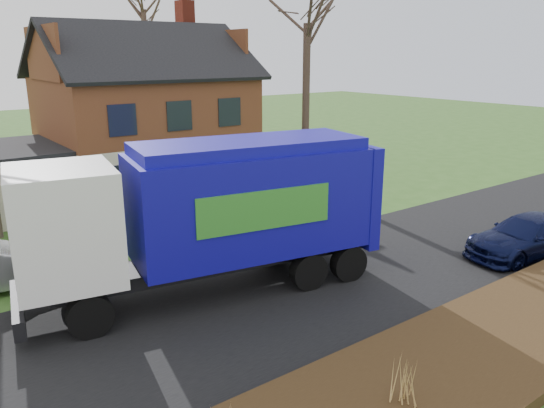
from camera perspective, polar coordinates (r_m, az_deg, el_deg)
ground at (r=15.55m, az=1.61°, el=-9.43°), size 120.00×120.00×0.00m
road at (r=15.55m, az=1.61°, el=-9.40°), size 80.00×7.00×0.02m
mulch_verge at (r=12.30m, az=17.79°, el=-16.88°), size 80.00×3.50×0.30m
main_house at (r=27.06m, az=-14.51°, el=9.86°), size 12.95×8.95×9.26m
garbage_truck at (r=14.88m, az=-6.12°, el=-0.41°), size 10.43×4.45×4.33m
navy_wagon at (r=19.97m, az=25.73°, el=-3.14°), size 4.90×2.62×1.35m
grass_clump_mid at (r=10.74m, az=14.14°, el=-17.73°), size 0.35×0.29×0.99m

